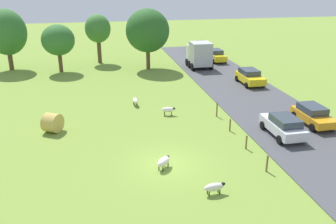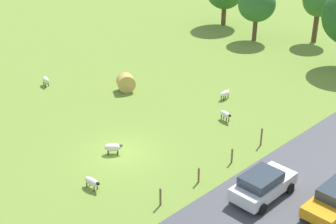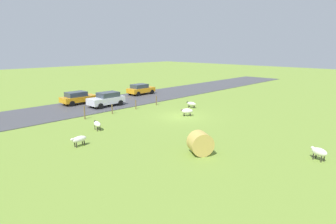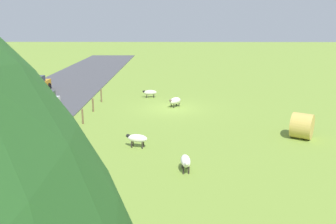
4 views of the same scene
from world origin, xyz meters
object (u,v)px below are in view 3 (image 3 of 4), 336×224
sheep_3 (191,104)px  car_1 (107,99)px  sheep_1 (187,111)px  hay_bale_0 (200,143)px  car_4 (78,97)px  sheep_0 (97,124)px  sheep_2 (79,139)px  car_0 (141,89)px  sheep_4 (319,152)px

sheep_3 → car_1: size_ratio=0.31×
sheep_1 → car_1: car_1 is taller
sheep_3 → hay_bale_0: (-9.58, 10.73, 0.29)m
car_1 → car_4: bearing=25.3°
sheep_1 → hay_bale_0: size_ratio=0.80×
sheep_0 → sheep_3: (0.06, -12.39, -0.07)m
sheep_2 → sheep_3: size_ratio=0.96×
sheep_3 → sheep_1: bearing=123.3°
sheep_2 → car_4: 15.58m
car_0 → car_4: (0.08, 9.86, -0.01)m
car_0 → car_4: size_ratio=0.97×
sheep_2 → sheep_3: 15.64m
sheep_2 → sheep_4: 15.64m
sheep_2 → hay_bale_0: bearing=-146.2°
sheep_3 → sheep_4: size_ratio=1.15×
sheep_4 → car_1: car_1 is taller
sheep_2 → car_4: (13.70, -7.40, 0.34)m
hay_bale_0 → sheep_0: bearing=9.8°
sheep_4 → hay_bale_0: 7.21m
sheep_4 → sheep_3: bearing=-22.8°
sheep_0 → sheep_3: 12.39m
sheep_1 → car_0: (13.25, -5.20, 0.36)m
sheep_1 → sheep_3: size_ratio=0.94×
sheep_4 → car_0: bearing=-17.5°
sheep_0 → hay_bale_0: hay_bale_0 is taller
sheep_0 → sheep_4: sheep_4 is taller
sheep_1 → car_1: bearing=16.9°
sheep_0 → hay_bale_0: size_ratio=0.83×
sheep_0 → hay_bale_0: (-9.52, -1.65, 0.23)m
hay_bale_0 → car_4: car_4 is taller
car_1 → car_4: (3.58, 1.69, -0.05)m
sheep_2 → car_4: size_ratio=0.30×
sheep_3 → hay_bale_0: bearing=131.8°
sheep_1 → hay_bale_0: hay_bale_0 is taller
hay_bale_0 → car_0: 24.15m
sheep_0 → sheep_4: (-15.36, -5.89, 0.02)m
sheep_2 → sheep_0: bearing=-50.3°
sheep_1 → sheep_3: bearing=-56.7°
sheep_1 → car_4: bearing=19.3°
sheep_1 → sheep_2: (-0.37, 12.06, 0.01)m
hay_bale_0 → car_1: size_ratio=0.36×
sheep_2 → sheep_3: (2.58, -15.43, -0.05)m
sheep_1 → car_1: size_ratio=0.29×
sheep_2 → hay_bale_0: size_ratio=0.82×
sheep_3 → car_1: (7.55, 6.33, 0.44)m
car_4 → sheep_1: bearing=-160.7°
sheep_1 → sheep_2: size_ratio=0.98×
car_0 → sheep_1: bearing=158.6°
sheep_1 → car_4: size_ratio=0.29×
sheep_0 → sheep_2: size_ratio=1.01×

